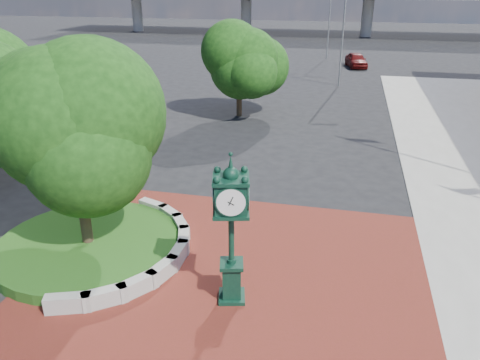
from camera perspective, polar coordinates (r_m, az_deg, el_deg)
name	(u,v)px	position (r m, az deg, el deg)	size (l,w,h in m)	color
ground	(232,270)	(15.13, -0.97, -10.89)	(200.00, 200.00, 0.00)	black
plaza	(224,288)	(14.33, -1.97, -13.00)	(12.00, 12.00, 0.04)	maroon
planter_wall	(152,252)	(15.77, -10.68, -8.64)	(2.96, 6.77, 0.54)	#9E9B93
grass_bed	(89,246)	(16.78, -17.93, -7.63)	(6.10, 6.10, 0.40)	#1F4112
tree_planter	(74,147)	(15.35, -19.53, 3.78)	(5.20, 5.20, 6.33)	#38281C
tree_street	(239,67)	(31.41, -0.11, 13.57)	(4.40, 4.40, 5.45)	#38281C
post_clock	(231,225)	(12.60, -1.08, -5.47)	(1.09, 1.09, 4.44)	black
parked_car	(356,60)	(52.31, 13.98, 14.00)	(1.75, 4.36, 1.49)	#500B0B
street_lamp_near	(346,26)	(41.73, 12.80, 17.84)	(1.91, 0.25, 8.52)	slate
street_lamp_far	(331,16)	(57.46, 11.06, 19.08)	(1.77, 0.76, 8.16)	slate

